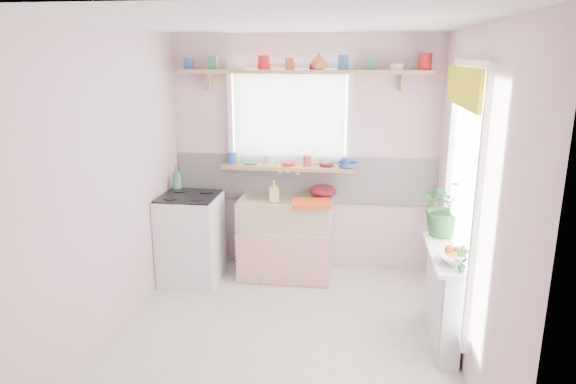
# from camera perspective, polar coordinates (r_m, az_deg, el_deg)

# --- Properties ---
(room) EXTENTS (3.20, 3.20, 3.20)m
(room) POSITION_cam_1_polar(r_m,az_deg,el_deg) (4.68, 8.85, 3.59)
(room) COLOR white
(room) RESTS_ON ground
(sink_unit) EXTENTS (0.95, 0.65, 1.11)m
(sink_unit) POSITION_cam_1_polar(r_m,az_deg,el_deg) (5.41, -0.25, -5.01)
(sink_unit) COLOR white
(sink_unit) RESTS_ON ground
(cooker) EXTENTS (0.58, 0.58, 0.93)m
(cooker) POSITION_cam_1_polar(r_m,az_deg,el_deg) (5.39, -10.72, -5.05)
(cooker) COLOR white
(cooker) RESTS_ON ground
(radiator_ledge) EXTENTS (0.22, 0.95, 0.78)m
(radiator_ledge) POSITION_cam_1_polar(r_m,az_deg,el_deg) (4.42, 16.87, -10.93)
(radiator_ledge) COLOR white
(radiator_ledge) RESTS_ON ground
(windowsill) EXTENTS (1.40, 0.22, 0.04)m
(windowsill) POSITION_cam_1_polar(r_m,az_deg,el_deg) (5.39, 0.02, 2.76)
(windowsill) COLOR tan
(windowsill) RESTS_ON room
(pine_shelf) EXTENTS (2.52, 0.24, 0.04)m
(pine_shelf) POSITION_cam_1_polar(r_m,az_deg,el_deg) (5.24, 1.68, 13.22)
(pine_shelf) COLOR tan
(pine_shelf) RESTS_ON room
(shelf_crockery) EXTENTS (2.47, 0.11, 0.12)m
(shelf_crockery) POSITION_cam_1_polar(r_m,az_deg,el_deg) (5.24, 1.43, 14.04)
(shelf_crockery) COLOR #3359A5
(shelf_crockery) RESTS_ON pine_shelf
(sill_crockery) EXTENTS (1.35, 0.11, 0.12)m
(sill_crockery) POSITION_cam_1_polar(r_m,az_deg,el_deg) (5.37, -0.16, 3.55)
(sill_crockery) COLOR #3359A5
(sill_crockery) RESTS_ON windowsill
(dish_tray) EXTENTS (0.42, 0.34, 0.04)m
(dish_tray) POSITION_cam_1_polar(r_m,az_deg,el_deg) (5.06, 2.60, -1.25)
(dish_tray) COLOR #EA4414
(dish_tray) RESTS_ON sink_unit
(colander) EXTENTS (0.39, 0.39, 0.13)m
(colander) POSITION_cam_1_polar(r_m,az_deg,el_deg) (5.32, 3.91, 0.11)
(colander) COLOR #500D15
(colander) RESTS_ON sink_unit
(jade_plant) EXTENTS (0.55, 0.51, 0.51)m
(jade_plant) POSITION_cam_1_polar(r_m,az_deg,el_deg) (4.57, 17.13, -1.56)
(jade_plant) COLOR #266028
(jade_plant) RESTS_ON radiator_ledge
(fruit_bowl) EXTENTS (0.34, 0.34, 0.07)m
(fruit_bowl) POSITION_cam_1_polar(r_m,az_deg,el_deg) (4.07, 18.22, -7.05)
(fruit_bowl) COLOR white
(fruit_bowl) RESTS_ON radiator_ledge
(herb_pot) EXTENTS (0.11, 0.07, 0.20)m
(herb_pot) POSITION_cam_1_polar(r_m,az_deg,el_deg) (3.88, 18.74, -7.15)
(herb_pot) COLOR #28652A
(herb_pot) RESTS_ON radiator_ledge
(soap_bottle_sink) EXTENTS (0.12, 0.12, 0.21)m
(soap_bottle_sink) POSITION_cam_1_polar(r_m,az_deg,el_deg) (5.16, -1.59, 0.10)
(soap_bottle_sink) COLOR #D4E264
(soap_bottle_sink) RESTS_ON sink_unit
(sill_cup) EXTENTS (0.14, 0.14, 0.10)m
(sill_cup) POSITION_cam_1_polar(r_m,az_deg,el_deg) (5.39, 4.08, 3.48)
(sill_cup) COLOR beige
(sill_cup) RESTS_ON windowsill
(sill_bowl) EXTENTS (0.22, 0.22, 0.06)m
(sill_bowl) POSITION_cam_1_polar(r_m,az_deg,el_deg) (5.27, 6.64, 2.96)
(sill_bowl) COLOR #364FAF
(sill_bowl) RESTS_ON windowsill
(shelf_vase) EXTENTS (0.19, 0.19, 0.16)m
(shelf_vase) POSITION_cam_1_polar(r_m,az_deg,el_deg) (5.16, 3.42, 14.31)
(shelf_vase) COLOR #B25936
(shelf_vase) RESTS_ON pine_shelf
(cooker_bottle) EXTENTS (0.12, 0.12, 0.25)m
(cooker_bottle) POSITION_cam_1_polar(r_m,az_deg,el_deg) (5.49, -12.30, 1.55)
(cooker_bottle) COLOR #468D5E
(cooker_bottle) RESTS_ON cooker
(fruit) EXTENTS (0.20, 0.14, 0.10)m
(fruit) POSITION_cam_1_polar(r_m,az_deg,el_deg) (4.05, 18.35, -6.24)
(fruit) COLOR #E05912
(fruit) RESTS_ON fruit_bowl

